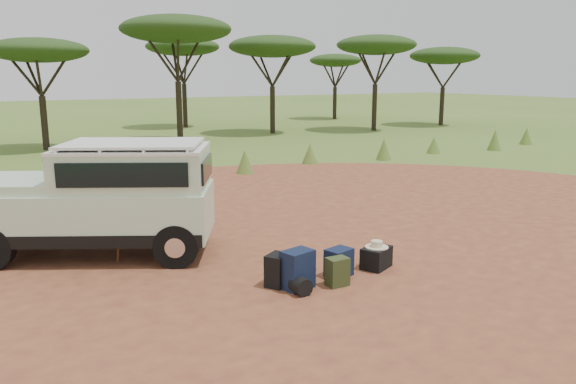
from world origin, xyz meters
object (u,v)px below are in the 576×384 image
safari_vehicle (103,201)px  hard_case (376,258)px  walking_staff (120,220)px  backpack_olive (337,272)px  backpack_navy (298,270)px  duffel_navy (339,263)px  backpack_black (277,270)px

safari_vehicle → hard_case: size_ratio=8.66×
walking_staff → backpack_olive: size_ratio=3.46×
backpack_navy → duffel_navy: 0.87m
backpack_olive → hard_case: (1.05, 0.35, -0.04)m
walking_staff → hard_case: 4.47m
safari_vehicle → backpack_black: size_ratio=8.77×
duffel_navy → backpack_olive: bearing=-142.8°
backpack_olive → hard_case: size_ratio=0.88×
backpack_black → backpack_navy: 0.34m
backpack_black → duffel_navy: 1.09m
backpack_olive → hard_case: bearing=18.7°
backpack_black → backpack_navy: (0.22, -0.25, 0.05)m
walking_staff → backpack_olive: walking_staff is taller
backpack_olive → hard_case: 1.11m
backpack_olive → duffel_navy: bearing=52.3°
backpack_navy → duffel_navy: bearing=-5.0°
safari_vehicle → hard_case: bearing=-10.3°
backpack_olive → safari_vehicle: bearing=129.7°
backpack_navy → duffel_navy: size_ratio=1.31×
duffel_navy → hard_case: (0.78, 0.01, -0.05)m
walking_staff → backpack_black: bearing=-72.6°
backpack_olive → duffel_navy: (0.27, 0.34, 0.00)m
safari_vehicle → backpack_black: safari_vehicle is taller
walking_staff → backpack_olive: 3.88m
safari_vehicle → hard_case: 4.99m
backpack_black → duffel_navy: (1.08, -0.13, -0.02)m
backpack_navy → backpack_olive: (0.59, -0.22, -0.08)m
backpack_navy → hard_case: size_ratio=1.17×
safari_vehicle → duffel_navy: bearing=-16.9°
walking_staff → hard_case: (3.71, -2.42, -0.60)m
walking_staff → backpack_olive: bearing=-67.5°
backpack_olive → duffel_navy: size_ratio=0.98×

